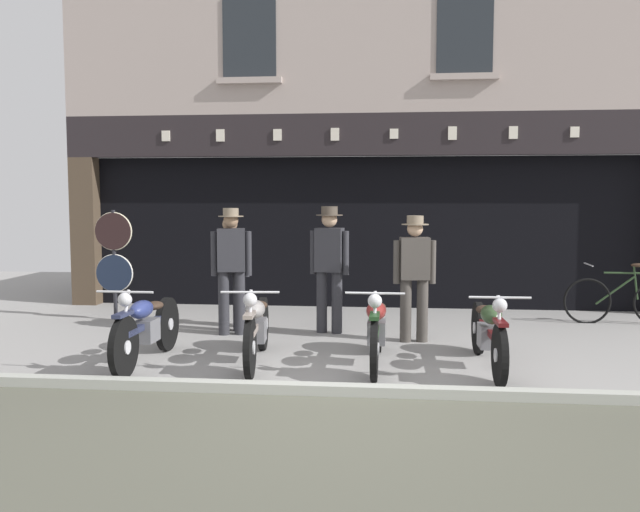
{
  "coord_description": "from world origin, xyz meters",
  "views": [
    {
      "loc": [
        0.42,
        -6.25,
        1.91
      ],
      "look_at": [
        -0.5,
        2.78,
        1.11
      ],
      "focal_mm": 37.63,
      "sensor_mm": 36.0,
      "label": 1
    }
  ],
  "objects_px": {
    "assistant_far_right": "(231,264)",
    "advert_board_far": "(553,210)",
    "motorcycle_left": "(146,326)",
    "motorcycle_center_left": "(257,326)",
    "advert_board_near": "(482,213)",
    "salesman_right": "(414,272)",
    "tyre_sign_pole": "(114,254)",
    "shopkeeper_center": "(329,262)",
    "motorcycle_center_right": "(488,331)",
    "leaning_bicycle": "(623,299)",
    "motorcycle_center": "(376,328)",
    "salesman_left": "(230,268)"
  },
  "relations": [
    {
      "from": "motorcycle_center",
      "to": "tyre_sign_pole",
      "type": "height_order",
      "value": "tyre_sign_pole"
    },
    {
      "from": "motorcycle_center_left",
      "to": "salesman_right",
      "type": "distance_m",
      "value": 2.34
    },
    {
      "from": "salesman_right",
      "to": "tyre_sign_pole",
      "type": "height_order",
      "value": "tyre_sign_pole"
    },
    {
      "from": "motorcycle_center_right",
      "to": "salesman_right",
      "type": "bearing_deg",
      "value": -61.2
    },
    {
      "from": "motorcycle_left",
      "to": "salesman_right",
      "type": "xyz_separation_m",
      "value": [
        3.09,
        1.5,
        0.5
      ]
    },
    {
      "from": "motorcycle_left",
      "to": "tyre_sign_pole",
      "type": "xyz_separation_m",
      "value": [
        -1.47,
        2.61,
        0.6
      ]
    },
    {
      "from": "motorcycle_left",
      "to": "motorcycle_center_right",
      "type": "relative_size",
      "value": 0.96
    },
    {
      "from": "motorcycle_center_right",
      "to": "assistant_far_right",
      "type": "height_order",
      "value": "assistant_far_right"
    },
    {
      "from": "motorcycle_center_left",
      "to": "advert_board_far",
      "type": "height_order",
      "value": "advert_board_far"
    },
    {
      "from": "motorcycle_center_left",
      "to": "motorcycle_center",
      "type": "xyz_separation_m",
      "value": [
        1.37,
        0.03,
        0.0
      ]
    },
    {
      "from": "assistant_far_right",
      "to": "leaning_bicycle",
      "type": "height_order",
      "value": "assistant_far_right"
    },
    {
      "from": "leaning_bicycle",
      "to": "assistant_far_right",
      "type": "bearing_deg",
      "value": 105.17
    },
    {
      "from": "leaning_bicycle",
      "to": "shopkeeper_center",
      "type": "bearing_deg",
      "value": 105.97
    },
    {
      "from": "shopkeeper_center",
      "to": "leaning_bicycle",
      "type": "height_order",
      "value": "shopkeeper_center"
    },
    {
      "from": "advert_board_far",
      "to": "salesman_left",
      "type": "bearing_deg",
      "value": -154.81
    },
    {
      "from": "motorcycle_center_left",
      "to": "advert_board_near",
      "type": "bearing_deg",
      "value": -131.3
    },
    {
      "from": "salesman_right",
      "to": "advert_board_near",
      "type": "height_order",
      "value": "advert_board_near"
    },
    {
      "from": "assistant_far_right",
      "to": "advert_board_far",
      "type": "bearing_deg",
      "value": -164.41
    },
    {
      "from": "motorcycle_left",
      "to": "motorcycle_center_left",
      "type": "distance_m",
      "value": 1.26
    },
    {
      "from": "motorcycle_left",
      "to": "salesman_left",
      "type": "relative_size",
      "value": 1.21
    },
    {
      "from": "advert_board_near",
      "to": "salesman_right",
      "type": "bearing_deg",
      "value": -113.66
    },
    {
      "from": "shopkeeper_center",
      "to": "tyre_sign_pole",
      "type": "xyz_separation_m",
      "value": [
        -3.4,
        0.65,
        0.03
      ]
    },
    {
      "from": "shopkeeper_center",
      "to": "assistant_far_right",
      "type": "bearing_deg",
      "value": 21.26
    },
    {
      "from": "motorcycle_left",
      "to": "motorcycle_center_left",
      "type": "bearing_deg",
      "value": -171.86
    },
    {
      "from": "motorcycle_center_left",
      "to": "advert_board_near",
      "type": "xyz_separation_m",
      "value": [
        3.08,
        4.17,
        1.2
      ]
    },
    {
      "from": "salesman_right",
      "to": "salesman_left",
      "type": "bearing_deg",
      "value": -17.2
    },
    {
      "from": "motorcycle_center_left",
      "to": "tyre_sign_pole",
      "type": "bearing_deg",
      "value": -46.94
    },
    {
      "from": "assistant_far_right",
      "to": "advert_board_far",
      "type": "relative_size",
      "value": 1.92
    },
    {
      "from": "salesman_right",
      "to": "motorcycle_center_right",
      "type": "bearing_deg",
      "value": 113.12
    },
    {
      "from": "motorcycle_center_right",
      "to": "assistant_far_right",
      "type": "bearing_deg",
      "value": -26.41
    },
    {
      "from": "motorcycle_left",
      "to": "shopkeeper_center",
      "type": "bearing_deg",
      "value": -133.3
    },
    {
      "from": "salesman_right",
      "to": "tyre_sign_pole",
      "type": "xyz_separation_m",
      "value": [
        -4.57,
        1.11,
        0.11
      ]
    },
    {
      "from": "motorcycle_center",
      "to": "shopkeeper_center",
      "type": "distance_m",
      "value": 2.0
    },
    {
      "from": "assistant_far_right",
      "to": "advert_board_near",
      "type": "height_order",
      "value": "advert_board_near"
    },
    {
      "from": "motorcycle_center",
      "to": "salesman_left",
      "type": "xyz_separation_m",
      "value": [
        -2.11,
        1.79,
        0.47
      ]
    },
    {
      "from": "assistant_far_right",
      "to": "advert_board_near",
      "type": "xyz_separation_m",
      "value": [
        3.74,
        2.62,
        0.65
      ]
    },
    {
      "from": "motorcycle_center_left",
      "to": "shopkeeper_center",
      "type": "distance_m",
      "value": 2.02
    },
    {
      "from": "motorcycle_left",
      "to": "advert_board_far",
      "type": "xyz_separation_m",
      "value": [
        5.51,
        4.33,
        1.25
      ]
    },
    {
      "from": "motorcycle_center_left",
      "to": "tyre_sign_pole",
      "type": "distance_m",
      "value": 3.72
    },
    {
      "from": "shopkeeper_center",
      "to": "salesman_left",
      "type": "bearing_deg",
      "value": 9.99
    },
    {
      "from": "salesman_right",
      "to": "advert_board_far",
      "type": "bearing_deg",
      "value": -137.31
    },
    {
      "from": "salesman_left",
      "to": "assistant_far_right",
      "type": "relative_size",
      "value": 0.93
    },
    {
      "from": "motorcycle_center",
      "to": "salesman_left",
      "type": "relative_size",
      "value": 1.22
    },
    {
      "from": "assistant_far_right",
      "to": "motorcycle_left",
      "type": "bearing_deg",
      "value": 58.45
    },
    {
      "from": "shopkeeper_center",
      "to": "motorcycle_left",
      "type": "bearing_deg",
      "value": 55.9
    },
    {
      "from": "salesman_left",
      "to": "tyre_sign_pole",
      "type": "xyz_separation_m",
      "value": [
        -1.99,
        0.64,
        0.13
      ]
    },
    {
      "from": "tyre_sign_pole",
      "to": "shopkeeper_center",
      "type": "bearing_deg",
      "value": -10.77
    },
    {
      "from": "motorcycle_center_left",
      "to": "salesman_right",
      "type": "relative_size",
      "value": 1.21
    },
    {
      "from": "salesman_left",
      "to": "advert_board_far",
      "type": "xyz_separation_m",
      "value": [
        5.0,
        2.35,
        0.78
      ]
    },
    {
      "from": "shopkeeper_center",
      "to": "advert_board_far",
      "type": "xyz_separation_m",
      "value": [
        3.58,
        2.36,
        0.68
      ]
    }
  ]
}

